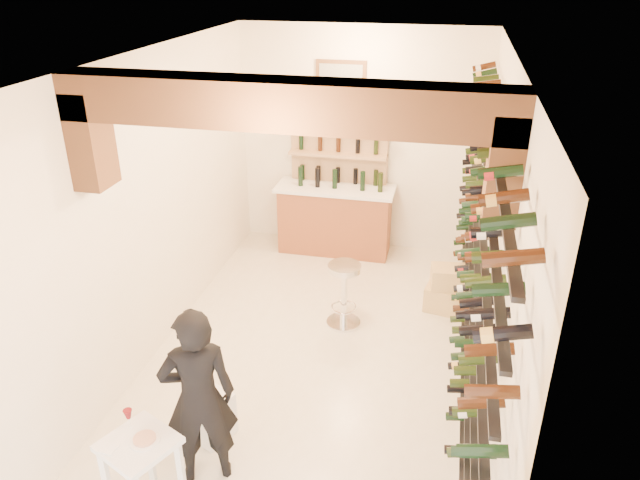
# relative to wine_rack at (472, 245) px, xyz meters

# --- Properties ---
(ground) EXTENTS (6.00, 6.00, 0.00)m
(ground) POSITION_rel_wine_rack_xyz_m (-1.53, 0.00, -1.55)
(ground) COLOR silver
(ground) RESTS_ON ground
(room_shell) EXTENTS (3.52, 6.02, 3.21)m
(room_shell) POSITION_rel_wine_rack_xyz_m (-1.53, -0.26, 0.70)
(room_shell) COLOR white
(room_shell) RESTS_ON ground
(wine_rack) EXTENTS (0.32, 5.70, 2.56)m
(wine_rack) POSITION_rel_wine_rack_xyz_m (0.00, 0.00, 0.00)
(wine_rack) COLOR black
(wine_rack) RESTS_ON ground
(back_counter) EXTENTS (1.70, 0.62, 1.29)m
(back_counter) POSITION_rel_wine_rack_xyz_m (-1.83, 2.65, -1.02)
(back_counter) COLOR #96512E
(back_counter) RESTS_ON ground
(back_shelving) EXTENTS (1.40, 0.31, 2.73)m
(back_shelving) POSITION_rel_wine_rack_xyz_m (-1.83, 2.89, -0.38)
(back_shelving) COLOR tan
(back_shelving) RESTS_ON ground
(tasting_table) EXTENTS (0.66, 0.66, 0.87)m
(tasting_table) POSITION_rel_wine_rack_xyz_m (-2.37, -2.22, -0.96)
(tasting_table) COLOR white
(tasting_table) RESTS_ON ground
(white_stool) EXTENTS (0.46, 0.46, 0.43)m
(white_stool) POSITION_rel_wine_rack_xyz_m (-2.19, -1.33, -1.33)
(white_stool) COLOR white
(white_stool) RESTS_ON ground
(person) EXTENTS (0.71, 0.61, 1.64)m
(person) POSITION_rel_wine_rack_xyz_m (-2.06, -1.78, -0.73)
(person) COLOR black
(person) RESTS_ON ground
(chrome_barstool) EXTENTS (0.41, 0.41, 0.80)m
(chrome_barstool) POSITION_rel_wine_rack_xyz_m (-1.34, 0.74, -1.09)
(chrome_barstool) COLOR silver
(chrome_barstool) RESTS_ON ground
(crate_lower) EXTENTS (0.60, 0.47, 0.32)m
(crate_lower) POSITION_rel_wine_rack_xyz_m (-0.13, 1.33, -1.39)
(crate_lower) COLOR tan
(crate_lower) RESTS_ON ground
(crate_upper) EXTENTS (0.49, 0.37, 0.27)m
(crate_upper) POSITION_rel_wine_rack_xyz_m (-0.13, 1.33, -1.09)
(crate_upper) COLOR tan
(crate_upper) RESTS_ON crate_lower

